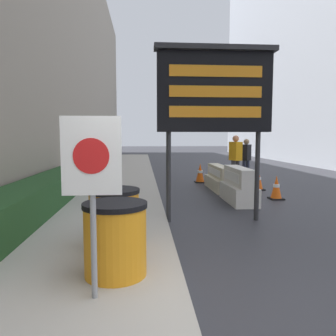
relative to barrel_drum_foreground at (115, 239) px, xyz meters
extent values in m
plane|color=#2D2D33|center=(0.80, -0.88, -0.56)|extent=(120.00, 120.00, 0.00)
cube|color=#A39E93|center=(-0.89, -0.88, -0.50)|extent=(3.39, 56.00, 0.12)
cube|color=gray|center=(-2.79, 8.92, 5.93)|extent=(0.40, 50.40, 12.97)
cube|color=#1E421E|center=(-1.99, 3.65, -0.10)|extent=(0.90, 7.92, 0.67)
cylinder|color=orange|center=(0.00, 0.00, -0.03)|extent=(0.73, 0.73, 0.81)
cylinder|color=black|center=(0.00, 0.00, 0.40)|extent=(0.76, 0.76, 0.06)
cylinder|color=orange|center=(-0.10, 1.00, -0.03)|extent=(0.73, 0.73, 0.81)
cylinder|color=black|center=(-0.10, 1.00, 0.40)|extent=(0.76, 0.76, 0.06)
cylinder|color=gray|center=(-0.17, -0.54, 0.29)|extent=(0.06, 0.06, 1.45)
cube|color=white|center=(-0.17, -0.56, 1.01)|extent=(0.58, 0.04, 0.77)
cylinder|color=red|center=(-0.17, -0.59, 1.01)|extent=(0.35, 0.01, 0.35)
cylinder|color=#28282B|center=(0.85, 2.84, 0.37)|extent=(0.10, 0.10, 1.85)
cylinder|color=#28282B|center=(2.71, 2.84, 0.37)|extent=(0.10, 0.10, 1.85)
cube|color=black|center=(1.78, 2.84, 2.09)|extent=(2.32, 0.24, 1.59)
cube|color=#28282B|center=(1.78, 2.77, 2.94)|extent=(2.44, 0.34, 0.10)
cube|color=orange|center=(1.78, 2.71, 2.49)|extent=(1.86, 0.02, 0.22)
cube|color=orange|center=(1.78, 2.71, 2.09)|extent=(1.86, 0.02, 0.22)
cube|color=orange|center=(1.78, 2.71, 1.69)|extent=(1.86, 0.02, 0.22)
cube|color=silver|center=(2.88, 4.71, -0.32)|extent=(0.63, 1.70, 0.47)
cube|color=silver|center=(2.88, 4.71, 0.15)|extent=(0.38, 1.70, 0.47)
cube|color=white|center=(2.68, 4.71, 0.15)|extent=(0.02, 1.36, 0.24)
cube|color=beige|center=(2.88, 6.90, -0.36)|extent=(0.60, 2.15, 0.40)
cube|color=beige|center=(2.88, 6.90, 0.04)|extent=(0.36, 2.15, 0.40)
cube|color=white|center=(2.69, 6.90, 0.04)|extent=(0.02, 1.72, 0.20)
cube|color=black|center=(4.08, 5.07, -0.54)|extent=(0.38, 0.38, 0.04)
cone|color=#EA560F|center=(4.08, 5.07, -0.20)|extent=(0.30, 0.30, 0.63)
cylinder|color=white|center=(4.08, 5.07, -0.17)|extent=(0.17, 0.17, 0.09)
cube|color=black|center=(2.53, 8.62, -0.54)|extent=(0.41, 0.41, 0.04)
cone|color=#EA560F|center=(2.53, 8.62, -0.17)|extent=(0.33, 0.33, 0.70)
cylinder|color=white|center=(2.53, 8.62, -0.14)|extent=(0.19, 0.19, 0.10)
cube|color=black|center=(4.15, 6.71, -0.54)|extent=(0.38, 0.38, 0.04)
cone|color=#EA560F|center=(4.15, 6.71, -0.20)|extent=(0.30, 0.30, 0.63)
cylinder|color=white|center=(4.15, 6.71, -0.17)|extent=(0.17, 0.17, 0.09)
cylinder|color=#2D2D30|center=(1.64, 12.35, 1.59)|extent=(0.12, 0.12, 4.31)
cube|color=#23281E|center=(1.64, 12.19, 3.33)|extent=(0.28, 0.28, 0.84)
sphere|color=red|center=(1.64, 12.04, 3.61)|extent=(0.15, 0.15, 0.15)
sphere|color=#392C06|center=(1.64, 12.04, 3.33)|extent=(0.15, 0.15, 0.15)
sphere|color=black|center=(1.64, 12.04, 3.05)|extent=(0.15, 0.15, 0.15)
cylinder|color=#23283D|center=(4.42, 9.13, -0.15)|extent=(0.13, 0.13, 0.81)
cylinder|color=#23283D|center=(4.57, 9.13, -0.15)|extent=(0.13, 0.13, 0.81)
cube|color=black|center=(4.50, 9.13, 0.57)|extent=(0.48, 0.51, 0.64)
sphere|color=#997A57|center=(4.50, 9.13, 1.01)|extent=(0.22, 0.22, 0.22)
cylinder|color=#333338|center=(3.73, 8.28, -0.12)|extent=(0.14, 0.14, 0.88)
cylinder|color=#333338|center=(3.89, 8.28, -0.12)|extent=(0.14, 0.14, 0.88)
cube|color=orange|center=(3.81, 8.28, 0.67)|extent=(0.43, 0.54, 0.70)
sphere|color=tan|center=(3.81, 8.28, 1.13)|extent=(0.24, 0.24, 0.24)
camera|label=1|loc=(0.33, -3.79, 1.19)|focal=35.00mm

